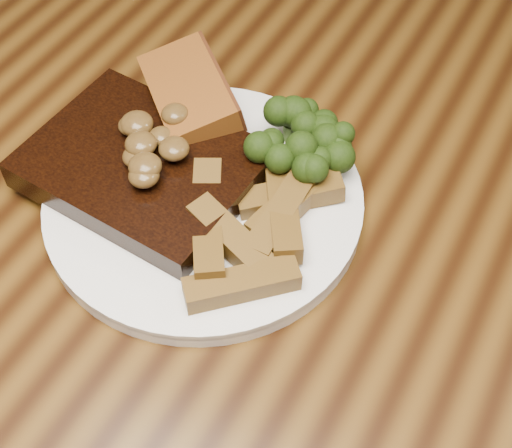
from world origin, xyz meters
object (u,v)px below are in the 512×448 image
at_px(dining_table, 266,299).
at_px(steak, 143,167).
at_px(potato_wedges, 259,231).
at_px(plate, 204,202).
at_px(garlic_bread, 190,110).

relative_size(dining_table, steak, 8.77).
height_order(steak, potato_wedges, steak).
relative_size(dining_table, plate, 6.08).
bearing_deg(steak, potato_wedges, -1.73).
distance_m(plate, steak, 0.06).
distance_m(garlic_bread, potato_wedges, 0.15).
xyz_separation_m(dining_table, steak, (-0.12, -0.00, 0.12)).
height_order(plate, potato_wedges, potato_wedges).
bearing_deg(garlic_bread, potato_wedges, 4.14).
bearing_deg(garlic_bread, dining_table, 8.31).
bearing_deg(plate, steak, -174.81).
height_order(dining_table, steak, steak).
height_order(dining_table, potato_wedges, potato_wedges).
distance_m(dining_table, potato_wedges, 0.12).
bearing_deg(steak, garlic_bread, 95.85).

